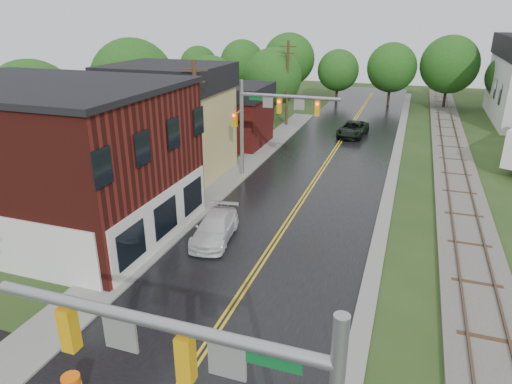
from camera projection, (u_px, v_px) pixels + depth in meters
The scene contains 16 objects.
main_road at pixel (322, 170), 36.21m from camera, with size 10.00×90.00×0.02m, color black.
curb_right at pixel (396, 159), 38.97m from camera, with size 0.80×70.00×0.12m, color gray.
sidewalk_left at pixel (225, 182), 33.70m from camera, with size 2.40×50.00×0.12m, color gray.
brick_building at pixel (49, 158), 25.29m from camera, with size 14.30×10.30×8.30m.
yellow_house at pixel (171, 132), 34.86m from camera, with size 8.00×7.00×6.40m, color tan.
darkred_building at pixel (228, 121), 42.84m from camera, with size 7.00×6.00×4.40m, color #3F0F0C.
railroad at pixel (454, 164), 37.53m from camera, with size 3.20×80.00×0.30m.
traffic_signal_far at pixel (269, 113), 32.80m from camera, with size 7.34×0.43×7.20m.
utility_pole_b at pixel (197, 128), 29.51m from camera, with size 1.80×0.28×9.00m.
utility_pole_c at pixel (287, 82), 48.85m from camera, with size 1.80×0.28×9.00m.
tree_left_a at pixel (34, 109), 33.24m from camera, with size 6.80×6.80×8.67m.
tree_left_b at pixel (134, 83), 41.20m from camera, with size 7.60×7.60×9.69m.
tree_left_c at pixel (212, 86), 47.46m from camera, with size 6.00×6.00×7.65m.
tree_left_e at pixel (274, 78), 51.11m from camera, with size 6.40×6.40×8.16m.
suv_dark at pixel (353, 129), 45.92m from camera, with size 2.42×5.25×1.46m, color black.
pickup_white at pixel (215, 228), 24.97m from camera, with size 1.90×4.68×1.36m, color silver.
Camera 1 is at (6.27, -4.14, 11.69)m, focal length 32.00 mm.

